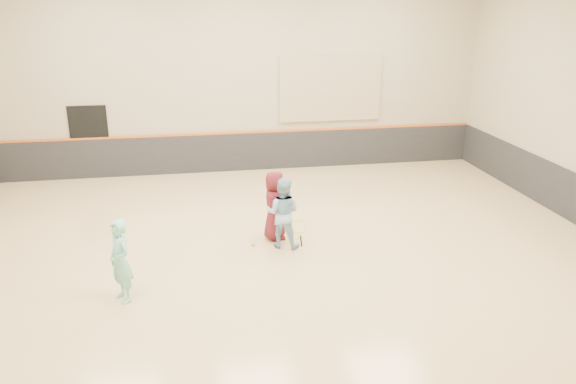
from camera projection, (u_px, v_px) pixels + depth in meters
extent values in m
cube|color=tan|center=(269.00, 253.00, 12.21)|extent=(15.00, 12.00, 0.20)
cube|color=tan|center=(240.00, 74.00, 16.78)|extent=(15.00, 0.02, 6.00)
cube|color=tan|center=(352.00, 227.00, 5.60)|extent=(15.00, 0.02, 6.00)
cube|color=#232326|center=(242.00, 152.00, 17.53)|extent=(14.90, 0.04, 1.20)
cube|color=#D85914|center=(241.00, 133.00, 17.32)|extent=(14.90, 0.03, 0.06)
cube|color=tan|center=(331.00, 89.00, 17.35)|extent=(3.20, 0.08, 2.00)
cube|color=black|center=(90.00, 142.00, 16.64)|extent=(1.10, 0.05, 2.20)
imported|color=#7CD8C4|center=(120.00, 261.00, 9.89)|extent=(0.60, 0.67, 1.54)
imported|color=#8CBCD9|center=(283.00, 213.00, 12.08)|extent=(0.93, 0.84, 1.56)
imported|color=maroon|center=(274.00, 205.00, 12.49)|extent=(0.60, 0.83, 1.58)
sphere|color=#C2D832|center=(253.00, 244.00, 12.33)|extent=(0.07, 0.07, 0.07)
sphere|color=#C2DA32|center=(284.00, 199.00, 12.35)|extent=(0.07, 0.07, 0.07)
sphere|color=yellow|center=(286.00, 207.00, 14.51)|extent=(0.07, 0.07, 0.07)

